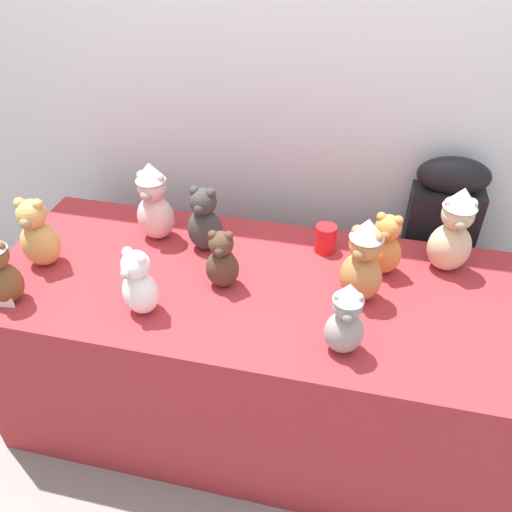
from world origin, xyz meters
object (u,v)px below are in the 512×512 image
at_px(teddy_bear_blush, 154,202).
at_px(teddy_bear_caramel, 363,261).
at_px(display_table, 256,354).
at_px(instrument_case, 430,266).
at_px(teddy_bear_ash, 346,320).
at_px(teddy_bear_snow, 139,284).
at_px(teddy_bear_charcoal, 204,221).
at_px(teddy_bear_honey, 38,235).
at_px(party_cup_red, 325,239).
at_px(teddy_bear_ginger, 385,246).
at_px(teddy_bear_sand, 454,231).
at_px(teddy_bear_cocoa, 222,261).

height_order(teddy_bear_blush, teddy_bear_caramel, teddy_bear_blush).
bearing_deg(display_table, teddy_bear_blush, 156.42).
bearing_deg(instrument_case, teddy_bear_ash, -113.67).
distance_m(teddy_bear_blush, teddy_bear_snow, 0.44).
distance_m(display_table, teddy_bear_caramel, 0.64).
distance_m(teddy_bear_charcoal, teddy_bear_honey, 0.60).
height_order(teddy_bear_charcoal, party_cup_red, teddy_bear_charcoal).
bearing_deg(instrument_case, teddy_bear_ginger, -123.41).
distance_m(teddy_bear_blush, teddy_bear_sand, 1.10).
height_order(teddy_bear_ash, party_cup_red, teddy_bear_ash).
distance_m(teddy_bear_sand, party_cup_red, 0.46).
xyz_separation_m(teddy_bear_charcoal, party_cup_red, (0.45, 0.09, -0.07)).
height_order(display_table, teddy_bear_blush, teddy_bear_blush).
relative_size(teddy_bear_snow, party_cup_red, 2.24).
bearing_deg(teddy_bear_charcoal, display_table, -31.68).
relative_size(teddy_bear_honey, teddy_bear_snow, 1.13).
bearing_deg(teddy_bear_snow, teddy_bear_ginger, 48.84).
xyz_separation_m(teddy_bear_blush, teddy_bear_honey, (-0.34, -0.26, -0.03)).
xyz_separation_m(teddy_bear_charcoal, teddy_bear_snow, (-0.10, -0.39, -0.01)).
height_order(instrument_case, party_cup_red, instrument_case).
relative_size(teddy_bear_sand, teddy_bear_ash, 1.29).
height_order(teddy_bear_sand, teddy_bear_snow, teddy_bear_sand).
relative_size(teddy_bear_blush, party_cup_red, 2.97).
bearing_deg(teddy_bear_caramel, teddy_bear_cocoa, -155.02).
xyz_separation_m(teddy_bear_caramel, teddy_bear_sand, (0.30, 0.23, 0.01)).
bearing_deg(party_cup_red, teddy_bear_ash, -77.38).
relative_size(teddy_bear_ginger, teddy_bear_caramel, 0.77).
relative_size(instrument_case, teddy_bear_caramel, 3.32).
bearing_deg(teddy_bear_caramel, teddy_bear_honey, -156.60).
bearing_deg(teddy_bear_cocoa, teddy_bear_charcoal, 114.14).
distance_m(teddy_bear_caramel, party_cup_red, 0.30).
bearing_deg(teddy_bear_charcoal, teddy_bear_ginger, 3.69).
bearing_deg(teddy_bear_honey, teddy_bear_caramel, -2.19).
bearing_deg(teddy_bear_caramel, teddy_bear_ginger, 86.13).
bearing_deg(party_cup_red, teddy_bear_cocoa, -138.64).
height_order(display_table, teddy_bear_sand, teddy_bear_sand).
height_order(teddy_bear_cocoa, teddy_bear_snow, teddy_bear_snow).
distance_m(teddy_bear_blush, teddy_bear_cocoa, 0.41).
bearing_deg(teddy_bear_ash, party_cup_red, 95.09).
height_order(teddy_bear_sand, party_cup_red, teddy_bear_sand).
relative_size(teddy_bear_charcoal, teddy_bear_blush, 0.81).
bearing_deg(teddy_bear_snow, teddy_bear_charcoal, 97.51).
bearing_deg(display_table, party_cup_red, 49.74).
xyz_separation_m(display_table, party_cup_red, (0.21, 0.25, 0.43)).
xyz_separation_m(teddy_bear_blush, teddy_bear_snow, (0.11, -0.42, -0.04)).
bearing_deg(teddy_bear_caramel, party_cup_red, 140.34).
bearing_deg(display_table, teddy_bear_snow, -146.36).
bearing_deg(display_table, teddy_bear_charcoal, 144.93).
xyz_separation_m(display_table, teddy_bear_ash, (0.33, -0.25, 0.50)).
height_order(display_table, instrument_case, instrument_case).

